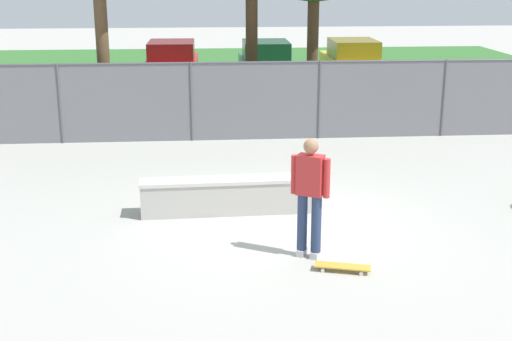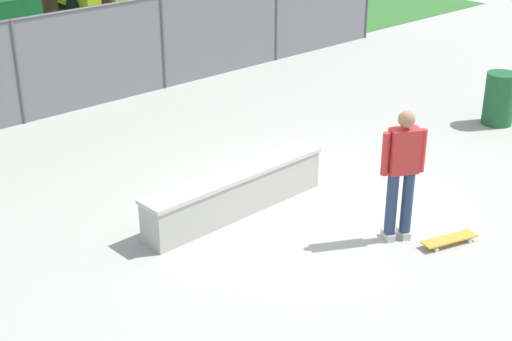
{
  "view_description": "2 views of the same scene",
  "coord_description": "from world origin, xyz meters",
  "px_view_note": "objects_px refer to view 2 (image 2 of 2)",
  "views": [
    {
      "loc": [
        -1.31,
        -10.77,
        4.16
      ],
      "look_at": [
        -0.43,
        0.39,
        0.84
      ],
      "focal_mm": 48.02,
      "sensor_mm": 36.0,
      "label": 1
    },
    {
      "loc": [
        -7.02,
        -6.75,
        5.02
      ],
      "look_at": [
        -1.14,
        -0.06,
        0.96
      ],
      "focal_mm": 52.77,
      "sensor_mm": 36.0,
      "label": 2
    }
  ],
  "objects_px": {
    "skateboard": "(449,239)",
    "trash_bin": "(499,99)",
    "skateboarder": "(402,170)",
    "concrete_ledge": "(236,192)"
  },
  "relations": [
    {
      "from": "skateboarder",
      "to": "trash_bin",
      "type": "distance_m",
      "value": 5.08
    },
    {
      "from": "skateboard",
      "to": "trash_bin",
      "type": "xyz_separation_m",
      "value": [
        4.41,
        2.1,
        0.41
      ]
    },
    {
      "from": "concrete_ledge",
      "to": "skateboard",
      "type": "bearing_deg",
      "value": -58.97
    },
    {
      "from": "trash_bin",
      "to": "skateboarder",
      "type": "bearing_deg",
      "value": -162.32
    },
    {
      "from": "trash_bin",
      "to": "skateboard",
      "type": "bearing_deg",
      "value": -154.57
    },
    {
      "from": "skateboard",
      "to": "concrete_ledge",
      "type": "bearing_deg",
      "value": 121.03
    },
    {
      "from": "skateboard",
      "to": "trash_bin",
      "type": "relative_size",
      "value": 0.85
    },
    {
      "from": "skateboarder",
      "to": "skateboard",
      "type": "relative_size",
      "value": 2.21
    },
    {
      "from": "skateboarder",
      "to": "skateboard",
      "type": "height_order",
      "value": "skateboarder"
    },
    {
      "from": "concrete_ledge",
      "to": "skateboard",
      "type": "distance_m",
      "value": 3.0
    }
  ]
}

